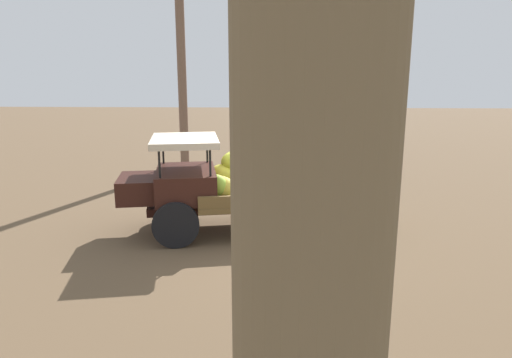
{
  "coord_description": "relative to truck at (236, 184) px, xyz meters",
  "views": [
    {
      "loc": [
        -0.52,
        8.71,
        3.1
      ],
      "look_at": [
        -0.17,
        -0.04,
        1.01
      ],
      "focal_mm": 32.45,
      "sensor_mm": 36.0,
      "label": 1
    }
  ],
  "objects": [
    {
      "name": "ground_plane",
      "position": [
        -0.22,
        -0.02,
        -0.93
      ],
      "size": [
        60.0,
        60.0,
        0.0
      ],
      "primitive_type": "plane",
      "color": "brown"
    },
    {
      "name": "wooden_crate",
      "position": [
        -2.39,
        -0.7,
        -0.68
      ],
      "size": [
        0.63,
        0.65,
        0.51
      ],
      "primitive_type": "cube",
      "rotation": [
        0.0,
        0.0,
        1.94
      ],
      "color": "olive",
      "rests_on": "ground"
    },
    {
      "name": "farmer",
      "position": [
        -1.08,
        -1.95,
        0.06
      ],
      "size": [
        0.53,
        0.46,
        1.75
      ],
      "rotation": [
        0.0,
        0.0,
        1.55
      ],
      "color": "#424847",
      "rests_on": "ground"
    },
    {
      "name": "truck",
      "position": [
        0.0,
        0.0,
        0.0
      ],
      "size": [
        4.63,
        2.4,
        1.86
      ],
      "rotation": [
        0.0,
        0.0,
        0.18
      ],
      "color": "#361812",
      "rests_on": "ground"
    }
  ]
}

